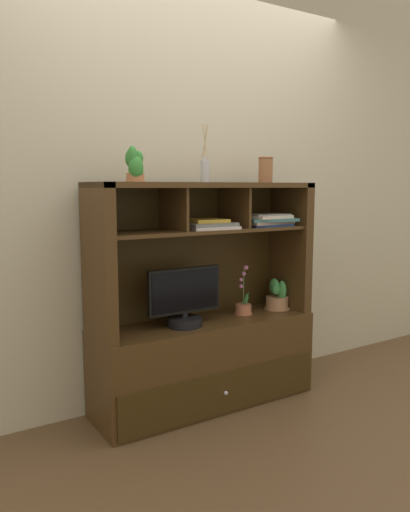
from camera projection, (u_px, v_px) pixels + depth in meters
The scene contains 11 objects.
floor_plane at pixel (205, 404), 3.07m from camera, with size 6.00×6.00×0.02m, color brown.
back_wall at pixel (185, 173), 3.08m from camera, with size 6.00×0.02×2.80m, color beige.
media_console at pixel (204, 335), 3.02m from camera, with size 1.37×0.44×1.34m.
tv_monitor at pixel (185, 301), 2.86m from camera, with size 0.46×0.20×0.34m.
potted_orchid at pixel (243, 306), 3.15m from camera, with size 0.11×0.11×0.31m.
potted_fern at pixel (278, 296), 3.29m from camera, with size 0.17×0.17×0.20m.
magazine_stack_left at pixel (208, 224), 2.90m from camera, with size 0.31×0.27×0.06m.
magazine_stack_centre at pixel (266, 220), 3.10m from camera, with size 0.35×0.27×0.08m.
diffuser_bottle at pixel (205, 170), 2.88m from camera, with size 0.05×0.05×0.33m.
potted_succulent at pixel (135, 166), 2.62m from camera, with size 0.11×0.11×0.19m.
ceramic_vase at pixel (266, 170), 3.11m from camera, with size 0.09×0.09×0.16m.
Camera 1 is at (-1.55, -2.47, 1.31)m, focal length 35.11 mm.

